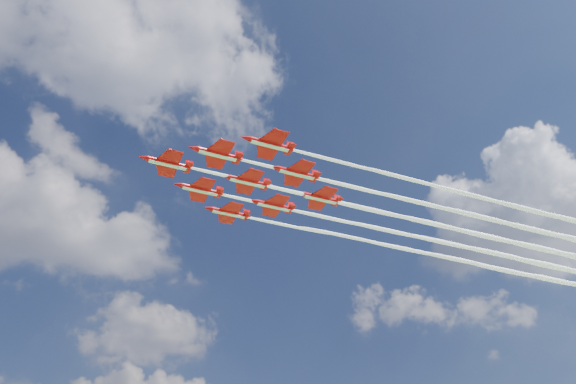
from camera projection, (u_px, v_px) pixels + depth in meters
name	position (u px, v px, depth m)	size (l,w,h in m)	color
jet_lead	(425.00, 222.00, 144.91)	(141.70, 10.29, 3.01)	red
jet_row2_port	(472.00, 215.00, 142.13)	(141.70, 10.29, 3.01)	red
jet_row2_starb	(438.00, 241.00, 153.49)	(141.70, 10.29, 3.01)	red
jet_row3_port	(521.00, 208.00, 139.36)	(141.70, 10.29, 3.01)	red
jet_row3_centre	(483.00, 235.00, 150.71)	(141.70, 10.29, 3.01)	red
jet_row3_starb	(450.00, 259.00, 162.06)	(141.70, 10.29, 3.01)	red
jet_row4_port	(530.00, 229.00, 147.93)	(141.70, 10.29, 3.01)	red
jet_row4_starb	(493.00, 253.00, 159.29)	(141.70, 10.29, 3.01)	red
jet_tail	(538.00, 248.00, 156.51)	(141.70, 10.29, 3.01)	red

